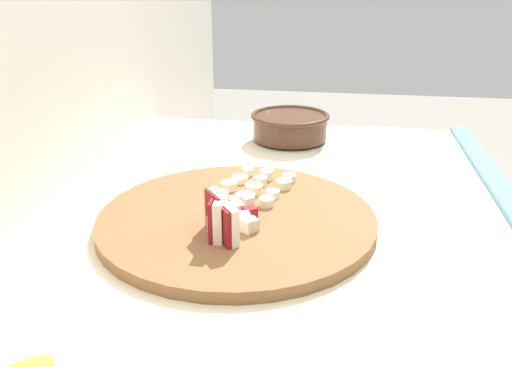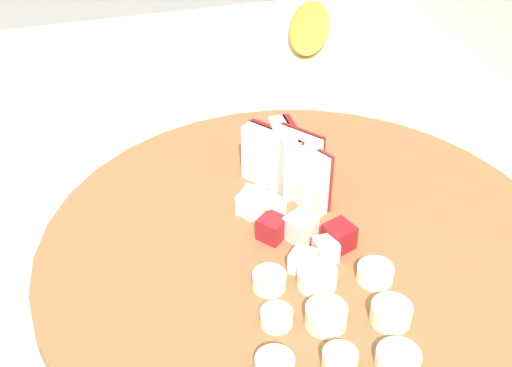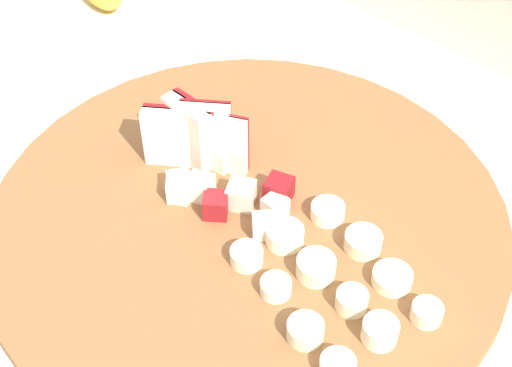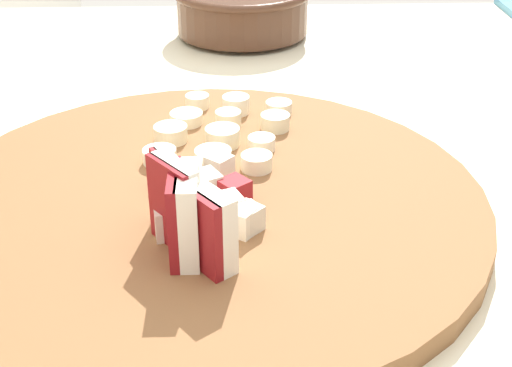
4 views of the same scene
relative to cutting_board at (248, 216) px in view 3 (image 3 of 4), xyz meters
The scene contains 5 objects.
tile_backsplash 0.38m from the cutting_board, 86.71° to the left, with size 2.40×0.04×1.48m, color silver.
cutting_board is the anchor object (origin of this frame).
apple_wedge_fan 0.08m from the cutting_board, behind, with size 0.08×0.06×0.06m.
apple_dice_pile 0.03m from the cutting_board, 166.93° to the right, with size 0.11×0.08×0.02m.
banana_slice_rows 0.10m from the cutting_board, ahead, with size 0.15×0.13×0.02m.
Camera 3 is at (0.25, -0.22, 1.31)m, focal length 49.35 mm.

